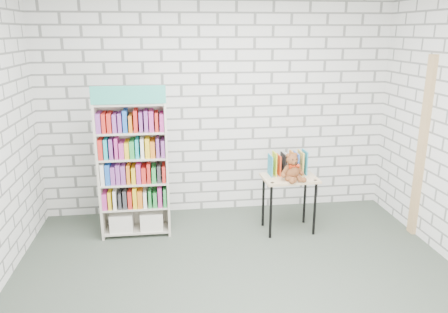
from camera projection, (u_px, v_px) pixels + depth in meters
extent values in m
plane|color=#3D473C|center=(243.00, 290.00, 4.10)|extent=(4.50, 4.50, 0.00)
cube|color=silver|center=(218.00, 107.00, 5.61)|extent=(4.50, 0.02, 2.80)
cube|color=silver|center=(329.00, 268.00, 1.80)|extent=(4.50, 0.02, 2.80)
cube|color=beige|center=(100.00, 172.00, 4.98)|extent=(0.03, 0.31, 1.59)
cube|color=beige|center=(167.00, 169.00, 5.08)|extent=(0.03, 0.31, 1.59)
cube|color=beige|center=(135.00, 167.00, 5.17)|extent=(0.79, 0.02, 1.59)
cube|color=teal|center=(128.00, 95.00, 4.65)|extent=(0.79, 0.02, 0.19)
cube|color=beige|center=(138.00, 229.00, 5.24)|extent=(0.74, 0.29, 0.02)
cube|color=beige|center=(136.00, 206.00, 5.15)|extent=(0.74, 0.29, 0.02)
cube|color=beige|center=(135.00, 182.00, 5.07)|extent=(0.74, 0.29, 0.02)
cube|color=beige|center=(133.00, 157.00, 4.99)|extent=(0.74, 0.29, 0.02)
cube|color=beige|center=(132.00, 132.00, 4.91)|extent=(0.74, 0.29, 0.02)
cube|color=beige|center=(130.00, 103.00, 4.82)|extent=(0.74, 0.29, 0.02)
cube|color=silver|center=(122.00, 221.00, 5.18)|extent=(0.26, 0.25, 0.21)
cube|color=silver|center=(152.00, 219.00, 5.23)|extent=(0.26, 0.25, 0.21)
cube|color=#BF338C|center=(136.00, 197.00, 5.11)|extent=(0.74, 0.25, 0.21)
cube|color=#19A5B2|center=(134.00, 173.00, 5.03)|extent=(0.74, 0.25, 0.21)
cube|color=white|center=(133.00, 147.00, 4.95)|extent=(0.74, 0.25, 0.21)
cube|color=purple|center=(131.00, 121.00, 4.86)|extent=(0.74, 0.25, 0.21)
cube|color=#DAB183|center=(290.00, 178.00, 5.16)|extent=(0.65, 0.46, 0.03)
cylinder|color=black|center=(271.00, 212.00, 5.05)|extent=(0.03, 0.03, 0.65)
cylinder|color=black|center=(263.00, 201.00, 5.37)|extent=(0.03, 0.03, 0.65)
cylinder|color=black|center=(315.00, 209.00, 5.13)|extent=(0.03, 0.03, 0.65)
cylinder|color=black|center=(305.00, 198.00, 5.46)|extent=(0.03, 0.03, 0.65)
cylinder|color=black|center=(272.00, 183.00, 4.96)|extent=(0.04, 0.04, 0.01)
cylinder|color=black|center=(315.00, 180.00, 5.04)|extent=(0.04, 0.04, 0.01)
cube|color=teal|center=(270.00, 165.00, 5.18)|extent=(0.02, 0.20, 0.26)
cube|color=yellow|center=(274.00, 164.00, 5.19)|extent=(0.02, 0.20, 0.26)
cube|color=red|center=(279.00, 164.00, 5.20)|extent=(0.02, 0.20, 0.26)
cube|color=black|center=(283.00, 164.00, 5.20)|extent=(0.02, 0.20, 0.26)
cube|color=white|center=(287.00, 164.00, 5.21)|extent=(0.02, 0.20, 0.26)
cube|color=#C66B23|center=(292.00, 164.00, 5.22)|extent=(0.02, 0.20, 0.26)
cube|color=blue|center=(296.00, 163.00, 5.23)|extent=(0.02, 0.20, 0.26)
cube|color=gold|center=(300.00, 163.00, 5.24)|extent=(0.02, 0.20, 0.26)
cube|color=teal|center=(305.00, 163.00, 5.25)|extent=(0.02, 0.20, 0.26)
ellipsoid|color=brown|center=(291.00, 171.00, 5.05)|extent=(0.19, 0.16, 0.19)
sphere|color=brown|center=(292.00, 160.00, 5.01)|extent=(0.13, 0.13, 0.13)
sphere|color=brown|center=(288.00, 155.00, 4.99)|extent=(0.05, 0.05, 0.05)
sphere|color=brown|center=(295.00, 155.00, 5.02)|extent=(0.05, 0.05, 0.05)
sphere|color=brown|center=(294.00, 163.00, 4.97)|extent=(0.05, 0.05, 0.05)
sphere|color=black|center=(293.00, 160.00, 4.95)|extent=(0.02, 0.02, 0.02)
sphere|color=black|center=(296.00, 159.00, 4.96)|extent=(0.02, 0.02, 0.02)
sphere|color=black|center=(295.00, 163.00, 4.94)|extent=(0.02, 0.02, 0.02)
cylinder|color=brown|center=(285.00, 171.00, 5.00)|extent=(0.10, 0.07, 0.13)
cylinder|color=brown|center=(299.00, 169.00, 5.06)|extent=(0.10, 0.09, 0.13)
sphere|color=brown|center=(283.00, 176.00, 4.99)|extent=(0.05, 0.05, 0.05)
sphere|color=brown|center=(302.00, 173.00, 5.07)|extent=(0.05, 0.05, 0.05)
cylinder|color=brown|center=(291.00, 179.00, 4.97)|extent=(0.12, 0.15, 0.07)
cylinder|color=brown|center=(299.00, 178.00, 5.00)|extent=(0.07, 0.14, 0.07)
sphere|color=brown|center=(292.00, 181.00, 4.90)|extent=(0.06, 0.06, 0.06)
sphere|color=brown|center=(304.00, 180.00, 4.96)|extent=(0.06, 0.06, 0.06)
cone|color=#B3270B|center=(292.00, 167.00, 4.97)|extent=(0.06, 0.06, 0.05)
cone|color=#B3270B|center=(296.00, 166.00, 4.99)|extent=(0.06, 0.06, 0.05)
sphere|color=#B3270B|center=(294.00, 166.00, 4.98)|extent=(0.03, 0.03, 0.03)
cube|color=tan|center=(422.00, 148.00, 4.98)|extent=(0.05, 0.12, 2.10)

